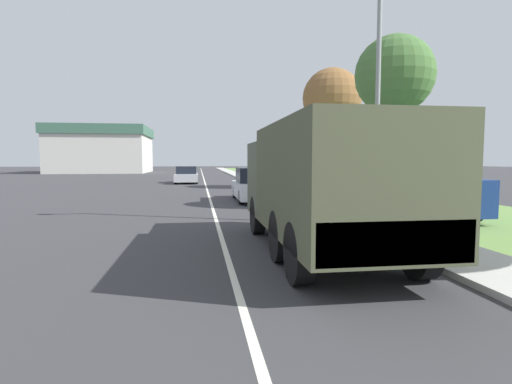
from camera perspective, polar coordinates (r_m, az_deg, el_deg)
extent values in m
plane|color=#38383A|center=(37.43, -7.36, 1.53)|extent=(180.00, 180.00, 0.00)
cube|color=silver|center=(37.43, -7.36, 1.53)|extent=(0.12, 120.00, 0.00)
cube|color=beige|center=(37.77, -0.52, 1.68)|extent=(1.80, 120.00, 0.12)
cube|color=#6B9347|center=(38.61, 5.97, 1.65)|extent=(7.00, 120.00, 0.02)
cube|color=#474C38|center=(10.90, 5.54, 1.97)|extent=(2.36, 1.86, 1.91)
cube|color=#4C5138|center=(7.71, 11.44, 1.73)|extent=(2.36, 4.79, 2.15)
cube|color=#474C38|center=(5.65, 19.38, -6.86)|extent=(2.24, 0.10, 0.60)
cube|color=red|center=(5.25, 10.92, -5.33)|extent=(0.12, 0.06, 0.12)
cube|color=red|center=(6.06, 26.98, -4.42)|extent=(0.12, 0.06, 0.12)
cylinder|color=black|center=(10.70, 0.24, -3.32)|extent=(0.30, 1.00, 1.00)
cylinder|color=black|center=(11.18, 10.75, -3.05)|extent=(0.30, 1.00, 1.00)
cylinder|color=black|center=(6.42, 6.14, -8.69)|extent=(0.30, 1.00, 1.00)
cylinder|color=black|center=(7.20, 22.37, -7.55)|extent=(0.30, 1.00, 1.00)
cylinder|color=black|center=(7.79, 3.51, -6.31)|extent=(0.30, 1.00, 1.00)
cylinder|color=black|center=(8.45, 17.39, -5.66)|extent=(0.30, 1.00, 1.00)
cube|color=silver|center=(19.43, -0.13, 0.32)|extent=(1.90, 4.83, 0.70)
cube|color=black|center=(19.49, -0.17, 2.43)|extent=(1.67, 2.18, 0.72)
cylinder|color=black|center=(20.88, -3.04, 0.04)|extent=(0.20, 0.64, 0.64)
cylinder|color=black|center=(21.11, 1.56, 0.09)|extent=(0.20, 0.64, 0.64)
cylinder|color=black|center=(17.82, -2.14, -0.74)|extent=(0.20, 0.64, 0.64)
cylinder|color=black|center=(18.08, 3.22, -0.67)|extent=(0.20, 0.64, 0.64)
cube|color=#B7BABF|center=(34.93, -9.89, 2.07)|extent=(1.91, 4.84, 0.61)
cube|color=black|center=(35.00, -9.90, 3.11)|extent=(1.68, 2.18, 0.65)
cylinder|color=black|center=(36.52, -11.17, 1.91)|extent=(0.20, 0.64, 0.64)
cylinder|color=black|center=(36.47, -8.48, 1.94)|extent=(0.20, 0.64, 0.64)
cylinder|color=black|center=(33.43, -11.43, 1.66)|extent=(0.20, 0.64, 0.64)
cylinder|color=black|center=(33.37, -8.49, 1.70)|extent=(0.20, 0.64, 0.64)
cube|color=navy|center=(15.21, 22.19, -0.34)|extent=(1.98, 5.25, 1.02)
cube|color=black|center=(16.49, 19.60, 2.96)|extent=(1.82, 2.21, 0.63)
cube|color=navy|center=(14.23, 24.50, 1.57)|extent=(1.98, 3.05, 0.12)
cylinder|color=black|center=(16.37, 16.44, -1.12)|extent=(0.24, 0.76, 0.76)
cylinder|color=black|center=(17.17, 21.74, -1.00)|extent=(0.24, 0.76, 0.76)
cylinder|color=black|center=(13.32, 22.68, -2.55)|extent=(0.24, 0.76, 0.76)
cylinder|color=black|center=(14.29, 28.69, -2.30)|extent=(0.24, 0.76, 0.76)
cylinder|color=gray|center=(12.80, 17.04, 14.89)|extent=(0.14, 0.14, 8.37)
cylinder|color=brown|center=(16.88, 18.90, 5.26)|extent=(0.28, 0.28, 4.44)
sphere|color=#477038|center=(17.20, 19.17, 15.53)|extent=(3.08, 3.08, 3.08)
cylinder|color=brown|center=(27.92, 10.72, 5.69)|extent=(0.35, 0.35, 5.06)
sphere|color=brown|center=(28.23, 10.83, 13.07)|extent=(4.00, 4.00, 4.00)
cube|color=#3D7042|center=(15.80, 17.18, -1.44)|extent=(0.55, 0.45, 0.70)
cube|color=beige|center=(67.68, -21.04, 5.03)|extent=(13.82, 13.36, 5.71)
cube|color=#3D6651|center=(67.82, -21.12, 8.04)|extent=(14.38, 13.90, 1.43)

